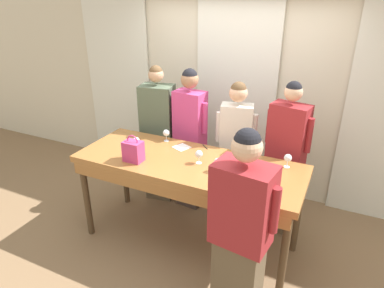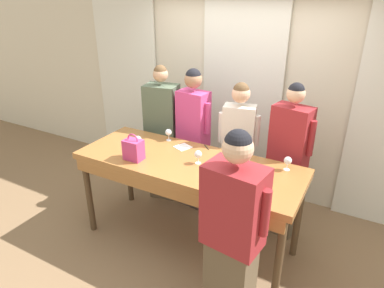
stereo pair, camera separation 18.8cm
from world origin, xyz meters
name	(u,v)px [view 1 (the left image)]	position (x,y,z in m)	size (l,w,h in m)	color
ground_plane	(189,241)	(0.00, 0.00, 0.00)	(18.00, 18.00, 0.00)	#846647
wall_back	(237,89)	(0.00, 1.47, 1.40)	(12.00, 0.06, 2.80)	beige
curtain_panel_left	(119,79)	(-1.86, 1.40, 1.34)	(1.07, 0.03, 2.69)	white
curtain_panel_center	(235,94)	(0.00, 1.40, 1.34)	(1.07, 0.03, 2.69)	white
tasting_bar	(187,170)	(0.00, -0.02, 0.92)	(2.32, 0.87, 1.02)	#9E6633
wine_bottle	(246,156)	(0.55, 0.14, 1.13)	(0.07, 0.07, 0.31)	black
handbag	(133,151)	(-0.50, -0.23, 1.13)	(0.19, 0.13, 0.28)	#C63870
wine_glass_front_left	(166,133)	(-0.44, 0.34, 1.11)	(0.08, 0.08, 0.14)	white
wine_glass_front_mid	(199,154)	(0.12, 0.00, 1.11)	(0.08, 0.08, 0.14)	white
wine_glass_front_right	(136,141)	(-0.62, 0.01, 1.11)	(0.08, 0.08, 0.14)	white
wine_glass_center_left	(288,158)	(0.92, 0.29, 1.11)	(0.08, 0.08, 0.14)	white
wine_glass_center_mid	(218,162)	(0.35, -0.07, 1.11)	(0.08, 0.08, 0.14)	white
wine_glass_center_right	(249,171)	(0.66, -0.11, 1.11)	(0.08, 0.08, 0.14)	white
napkin	(182,147)	(-0.21, 0.26, 1.02)	(0.20, 0.20, 0.00)	white
pen	(205,147)	(0.02, 0.37, 1.02)	(0.10, 0.09, 0.01)	black
guest_olive_jacket	(159,135)	(-0.75, 0.68, 0.90)	(0.51, 0.35, 1.79)	brown
guest_pink_top	(190,139)	(-0.31, 0.68, 0.94)	(0.47, 0.27, 1.79)	#473833
guest_cream_sweater	(235,150)	(0.27, 0.68, 0.90)	(0.47, 0.28, 1.70)	brown
guest_striped_shirt	(285,159)	(0.84, 0.68, 0.91)	(0.50, 0.31, 1.77)	brown
host_pouring	(241,234)	(0.79, -0.72, 0.90)	(0.55, 0.33, 1.76)	brown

